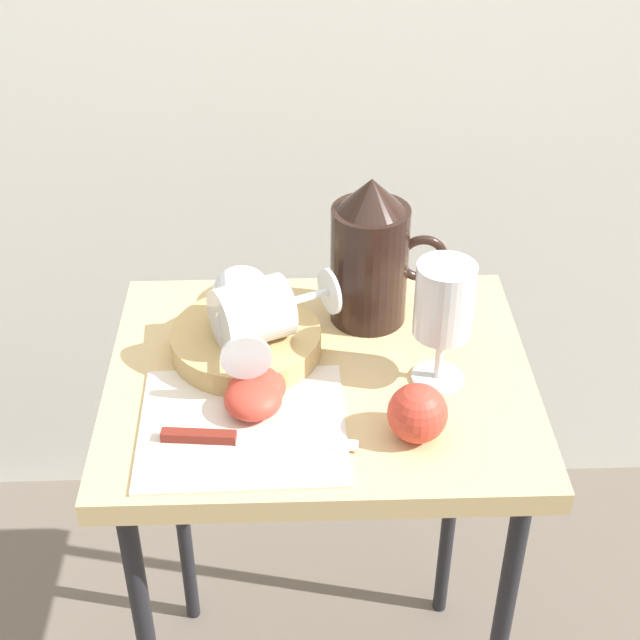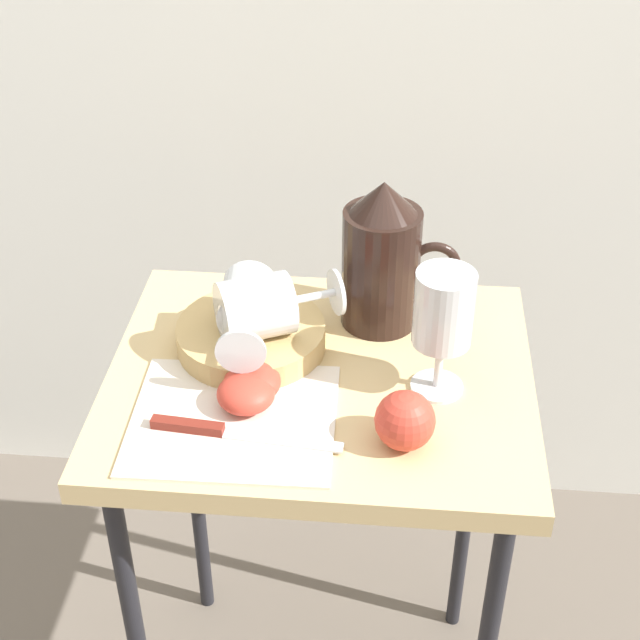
{
  "view_description": "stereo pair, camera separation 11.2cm",
  "coord_description": "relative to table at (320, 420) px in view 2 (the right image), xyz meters",
  "views": [
    {
      "loc": [
        -0.03,
        -0.91,
        1.41
      ],
      "look_at": [
        0.0,
        0.0,
        0.77
      ],
      "focal_mm": 52.69,
      "sensor_mm": 36.0,
      "label": 1
    },
    {
      "loc": [
        0.08,
        -0.91,
        1.41
      ],
      "look_at": [
        0.0,
        0.0,
        0.77
      ],
      "focal_mm": 52.69,
      "sensor_mm": 36.0,
      "label": 2
    }
  ],
  "objects": [
    {
      "name": "table",
      "position": [
        0.0,
        0.0,
        0.0
      ],
      "size": [
        0.53,
        0.44,
        0.69
      ],
      "color": "tan",
      "rests_on": "ground_plane"
    },
    {
      "name": "linen_napkin",
      "position": [
        -0.09,
        -0.1,
        0.08
      ],
      "size": [
        0.24,
        0.21,
        0.0
      ],
      "primitive_type": "cube",
      "rotation": [
        0.0,
        0.0,
        0.02
      ],
      "color": "silver",
      "rests_on": "table"
    },
    {
      "name": "basket_tray",
      "position": [
        -0.09,
        0.04,
        0.09
      ],
      "size": [
        0.19,
        0.19,
        0.03
      ],
      "primitive_type": "cylinder",
      "color": "tan",
      "rests_on": "table"
    },
    {
      "name": "pitcher",
      "position": [
        0.07,
        0.12,
        0.16
      ],
      "size": [
        0.15,
        0.1,
        0.2
      ],
      "color": "black",
      "rests_on": "table"
    },
    {
      "name": "wine_glass_upright",
      "position": [
        0.14,
        -0.02,
        0.18
      ],
      "size": [
        0.07,
        0.07,
        0.16
      ],
      "color": "silver",
      "rests_on": "table"
    },
    {
      "name": "wine_glass_tipped_near",
      "position": [
        -0.09,
        0.04,
        0.15
      ],
      "size": [
        0.08,
        0.15,
        0.07
      ],
      "color": "silver",
      "rests_on": "basket_tray"
    },
    {
      "name": "wine_glass_tipped_far",
      "position": [
        -0.08,
        0.03,
        0.15
      ],
      "size": [
        0.17,
        0.13,
        0.08
      ],
      "color": "silver",
      "rests_on": "basket_tray"
    },
    {
      "name": "apple_half_left",
      "position": [
        -0.08,
        -0.05,
        0.1
      ],
      "size": [
        0.07,
        0.07,
        0.04
      ],
      "primitive_type": "ellipsoid",
      "color": "#CC3D2D",
      "rests_on": "linen_napkin"
    },
    {
      "name": "apple_half_right",
      "position": [
        -0.08,
        -0.08,
        0.1
      ],
      "size": [
        0.07,
        0.07,
        0.04
      ],
      "primitive_type": "ellipsoid",
      "color": "#CC3D2D",
      "rests_on": "linen_napkin"
    },
    {
      "name": "apple_whole",
      "position": [
        0.11,
        -0.12,
        0.11
      ],
      "size": [
        0.07,
        0.07,
        0.07
      ],
      "primitive_type": "sphere",
      "color": "#CC3D2D",
      "rests_on": "table"
    },
    {
      "name": "knife",
      "position": [
        -0.11,
        -0.13,
        0.09
      ],
      "size": [
        0.22,
        0.04,
        0.01
      ],
      "color": "silver",
      "rests_on": "linen_napkin"
    }
  ]
}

